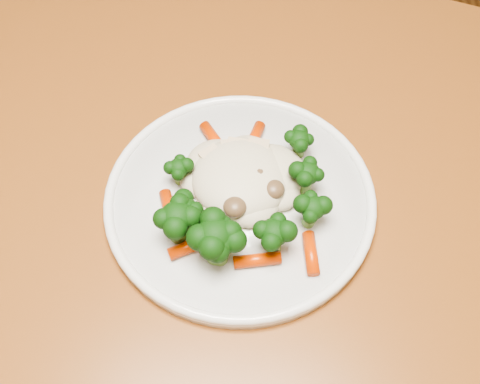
# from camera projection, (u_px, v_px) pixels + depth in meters

# --- Properties ---
(dining_table) EXTENTS (1.28, 1.06, 0.75)m
(dining_table) POSITION_uv_depth(u_px,v_px,m) (201.00, 218.00, 0.72)
(dining_table) COLOR brown
(dining_table) RESTS_ON ground
(plate) EXTENTS (0.27, 0.27, 0.01)m
(plate) POSITION_uv_depth(u_px,v_px,m) (240.00, 200.00, 0.60)
(plate) COLOR white
(plate) RESTS_ON dining_table
(meal) EXTENTS (0.17, 0.19, 0.05)m
(meal) POSITION_uv_depth(u_px,v_px,m) (236.00, 198.00, 0.57)
(meal) COLOR beige
(meal) RESTS_ON plate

